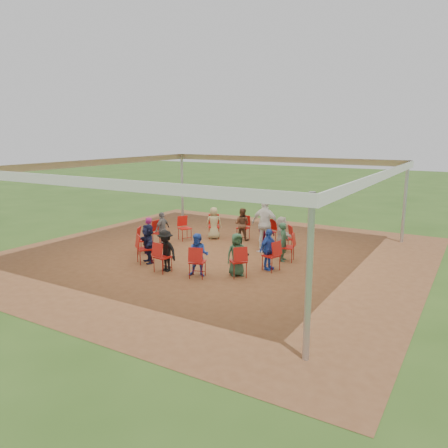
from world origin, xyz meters
The scene contains 31 objects.
ground centered at (0.00, 0.00, 0.00)m, with size 80.00×80.00×0.00m, color #2D4D18.
dirt_patch centered at (0.00, 0.00, 0.01)m, with size 13.00×13.00×0.00m, color brown.
tent centered at (0.00, 0.00, 2.37)m, with size 10.33×10.33×3.00m.
chair_0 centered at (2.29, -0.61, 0.45)m, with size 0.42×0.44×0.90m, color #B6150F, non-canonical shape.
chair_1 centered at (2.32, 0.52, 0.45)m, with size 0.42×0.44×0.90m, color #B6150F, non-canonical shape.
chair_2 centered at (1.81, 1.54, 0.45)m, with size 0.42×0.44×0.90m, color #B6150F, non-canonical shape.
chair_3 centered at (0.88, 2.20, 0.45)m, with size 0.42×0.44×0.90m, color #B6150F, non-canonical shape.
chair_4 centered at (-0.24, 2.36, 0.45)m, with size 0.42×0.44×0.90m, color #B6150F, non-canonical shape.
chair_5 centered at (-1.31, 1.98, 0.45)m, with size 0.42×0.44×0.90m, color #B6150F, non-canonical shape.
chair_6 centered at (-2.08, 1.14, 0.45)m, with size 0.42×0.44×0.90m, color #B6150F, non-canonical shape.
chair_7 centered at (-2.37, 0.04, 0.45)m, with size 0.42×0.44×0.90m, color #B6150F, non-canonical shape.
chair_8 centered at (-2.12, -1.06, 0.45)m, with size 0.42×0.44×0.90m, color #B6150F, non-canonical shape.
chair_9 centered at (-1.39, -1.93, 0.45)m, with size 0.42×0.44×0.90m, color #B6150F, non-canonical shape.
chair_10 centered at (-0.33, -2.35, 0.45)m, with size 0.42×0.44×0.90m, color #B6150F, non-canonical shape.
chair_11 centered at (0.80, -2.24, 0.45)m, with size 0.42×0.44×0.90m, color #B6150F, non-canonical shape.
chair_12 centered at (1.75, -1.61, 0.45)m, with size 0.42×0.44×0.90m, color #B6150F, non-canonical shape.
person_seated_0 centered at (2.18, -0.58, 0.62)m, with size 0.72×0.37×1.22m, color blue.
person_seated_1 centered at (2.20, 0.50, 0.62)m, with size 0.45×0.29×1.22m, color #2B5237.
person_seated_2 centered at (1.72, 1.46, 0.62)m, with size 1.13×0.42×1.22m, color #BEB5A8.
person_seated_3 centered at (0.84, 2.09, 0.62)m, with size 0.79×0.39×1.22m, color #460A1B.
person_seated_4 centered at (-0.23, 2.24, 0.62)m, with size 0.59×0.34×1.22m, color brown.
person_seated_5 centered at (-1.25, 1.88, 0.62)m, with size 0.60×0.33×1.22m, color tan.
person_seated_6 centered at (-2.25, 0.04, 0.62)m, with size 0.72×0.37×1.22m, color slate.
person_seated_7 centered at (-2.02, -1.01, 0.62)m, with size 0.45×0.29×1.22m, color #80185D.
person_seated_8 centered at (-1.32, -1.83, 0.62)m, with size 1.13×0.42×1.22m, color #161A39.
person_seated_9 centered at (-0.31, -2.23, 0.62)m, with size 0.79×0.39×1.22m, color black.
person_seated_10 centered at (0.76, -2.12, 0.62)m, with size 0.59×0.34×1.22m, color blue.
person_seated_11 centered at (1.66, -1.53, 0.62)m, with size 0.60×0.33×1.22m, color #2B5237.
standing_person centered at (1.07, 1.54, 0.89)m, with size 1.03×0.53×1.76m, color white.
cable_coil centered at (0.86, 0.46, 0.02)m, with size 0.38×0.38×0.03m.
laptop centered at (2.02, -0.54, 0.58)m, with size 0.31×0.35×0.21m.
Camera 1 is at (7.40, -11.83, 3.93)m, focal length 35.00 mm.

